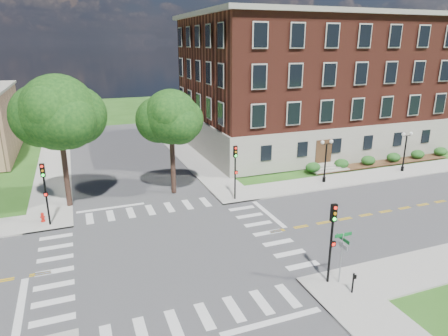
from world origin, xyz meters
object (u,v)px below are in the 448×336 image
object	(u,v)px
street_sign_pole	(342,248)
twin_lamp_east	(405,149)
fire_hydrant	(43,217)
traffic_signal_se	(332,233)
twin_lamp_west	(326,158)
push_button_post	(353,282)
traffic_signal_ne	(235,166)
traffic_signal_nw	(45,186)

from	to	relation	value
street_sign_pole	twin_lamp_east	bearing A→B (deg)	38.13
street_sign_pole	fire_hydrant	size ratio (longest dim) A/B	4.13
traffic_signal_se	twin_lamp_west	world-z (taller)	traffic_signal_se
twin_lamp_east	fire_hydrant	bearing A→B (deg)	-179.83
traffic_signal_se	twin_lamp_west	size ratio (longest dim) A/B	1.13
push_button_post	fire_hydrant	bearing A→B (deg)	135.55
twin_lamp_east	street_sign_pole	bearing A→B (deg)	-141.87
traffic_signal_ne	twin_lamp_west	distance (m)	10.01
street_sign_pole	fire_hydrant	distance (m)	22.13
traffic_signal_ne	push_button_post	xyz separation A→B (m)	(0.76, -15.08, -2.39)
traffic_signal_se	traffic_signal_nw	distance (m)	20.56
traffic_signal_ne	twin_lamp_east	world-z (taller)	traffic_signal_ne
push_button_post	traffic_signal_se	bearing A→B (deg)	114.45
traffic_signal_ne	twin_lamp_east	bearing A→B (deg)	3.00
traffic_signal_nw	street_sign_pole	bearing A→B (deg)	-41.93
traffic_signal_ne	twin_lamp_west	world-z (taller)	traffic_signal_ne
traffic_signal_se	fire_hydrant	world-z (taller)	traffic_signal_se
traffic_signal_se	street_sign_pole	world-z (taller)	traffic_signal_se
push_button_post	fire_hydrant	size ratio (longest dim) A/B	1.60
street_sign_pole	push_button_post	world-z (taller)	street_sign_pole
traffic_signal_ne	street_sign_pole	bearing A→B (deg)	-87.12
twin_lamp_west	twin_lamp_east	size ratio (longest dim) A/B	1.00
traffic_signal_se	traffic_signal_ne	distance (m)	13.70
street_sign_pole	traffic_signal_ne	bearing A→B (deg)	92.88
street_sign_pole	traffic_signal_nw	bearing A→B (deg)	138.07
push_button_post	street_sign_pole	bearing A→B (deg)	93.09
traffic_signal_se	twin_lamp_west	xyz separation A→B (m)	(9.80, 14.74, -0.66)
twin_lamp_east	fire_hydrant	world-z (taller)	twin_lamp_east
twin_lamp_west	street_sign_pole	distance (m)	17.62
street_sign_pole	twin_lamp_west	bearing A→B (deg)	58.41
fire_hydrant	traffic_signal_ne	bearing A→B (deg)	-3.42
traffic_signal_se	push_button_post	xyz separation A→B (m)	(0.63, -1.38, -2.39)
twin_lamp_east	push_button_post	bearing A→B (deg)	-139.78
traffic_signal_se	traffic_signal_nw	world-z (taller)	same
traffic_signal_se	street_sign_pole	bearing A→B (deg)	-25.53
traffic_signal_ne	push_button_post	distance (m)	15.29
traffic_signal_ne	fire_hydrant	world-z (taller)	traffic_signal_ne
traffic_signal_ne	twin_lamp_east	size ratio (longest dim) A/B	1.13
twin_lamp_east	push_button_post	distance (m)	25.02
traffic_signal_nw	street_sign_pole	size ratio (longest dim) A/B	1.55
traffic_signal_ne	push_button_post	world-z (taller)	traffic_signal_ne
twin_lamp_east	fire_hydrant	xyz separation A→B (m)	(-35.38, -0.11, -2.06)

